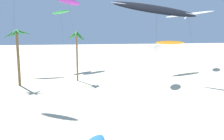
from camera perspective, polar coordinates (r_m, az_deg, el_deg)
The scene contains 9 objects.
palm_tree_3 at distance 43.97m, azimuth -21.02°, elevation 6.58°, with size 4.58×4.44×9.45m.
palm_tree_4 at distance 45.63m, azimuth -8.10°, elevation 6.93°, with size 3.51×3.81×9.05m.
flying_kite_0 at distance 23.76m, azimuth 10.31°, elevation 13.52°, with size 8.88×4.29×12.30m.
flying_kite_1 at distance 56.88m, azimuth 13.24°, elevation 6.14°, with size 8.61×5.76×7.21m.
flying_kite_2 at distance 61.99m, azimuth -11.61°, elevation 12.90°, with size 4.77×12.40×14.35m.
flying_kite_3 at distance 67.44m, azimuth 16.80°, elevation 11.71°, with size 4.15×9.26×13.71m.
flying_kite_8 at distance 64.04m, azimuth -10.06°, elevation 15.28°, with size 6.67×10.85×17.38m.
flying_kite_9 at distance 45.97m, azimuth 17.19°, elevation 12.15°, with size 6.36×7.90×12.66m.
flying_kite_10 at distance 44.37m, azimuth 10.29°, elevation 4.93°, with size 4.99×9.11×7.16m.
Camera 1 is at (-0.18, -1.40, 9.57)m, focal length 39.77 mm.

